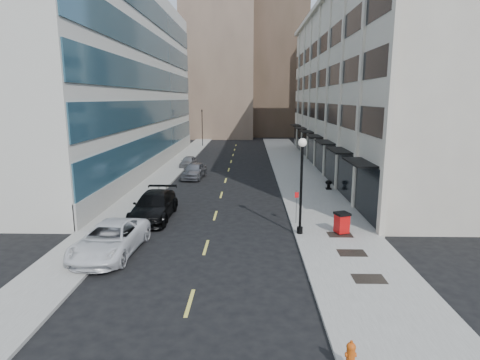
{
  "coord_description": "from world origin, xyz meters",
  "views": [
    {
      "loc": [
        2.33,
        -18.45,
        7.91
      ],
      "look_at": [
        1.69,
        8.52,
        2.4
      ],
      "focal_mm": 30.0,
      "sensor_mm": 36.0,
      "label": 1
    }
  ],
  "objects_px": {
    "traffic_signal": "(202,112)",
    "car_black_pickup": "(154,206)",
    "car_silver_sedan": "(194,171)",
    "lamppost": "(301,177)",
    "urn_planter": "(329,184)",
    "car_grey_sedan": "(188,162)",
    "trash_bin": "(342,222)",
    "sign_post": "(297,202)",
    "fire_hydrant": "(351,355)",
    "car_white_van": "(110,239)"
  },
  "relations": [
    {
      "from": "trash_bin",
      "to": "urn_planter",
      "type": "xyz_separation_m",
      "value": [
        1.48,
        11.59,
        -0.18
      ]
    },
    {
      "from": "trash_bin",
      "to": "sign_post",
      "type": "relative_size",
      "value": 0.58
    },
    {
      "from": "car_white_van",
      "to": "lamppost",
      "type": "xyz_separation_m",
      "value": [
        10.1,
        3.09,
        2.68
      ]
    },
    {
      "from": "car_grey_sedan",
      "to": "trash_bin",
      "type": "distance_m",
      "value": 26.71
    },
    {
      "from": "car_grey_sedan",
      "to": "urn_planter",
      "type": "relative_size",
      "value": 4.67
    },
    {
      "from": "traffic_signal",
      "to": "sign_post",
      "type": "xyz_separation_m",
      "value": [
        10.8,
        -42.03,
        -4.16
      ]
    },
    {
      "from": "car_silver_sedan",
      "to": "lamppost",
      "type": "xyz_separation_m",
      "value": [
        8.5,
        -17.0,
        2.7
      ]
    },
    {
      "from": "car_silver_sedan",
      "to": "sign_post",
      "type": "xyz_separation_m",
      "value": [
        8.5,
        -15.03,
        0.76
      ]
    },
    {
      "from": "car_white_van",
      "to": "car_black_pickup",
      "type": "height_order",
      "value": "car_black_pickup"
    },
    {
      "from": "trash_bin",
      "to": "sign_post",
      "type": "distance_m",
      "value": 3.17
    },
    {
      "from": "car_grey_sedan",
      "to": "fire_hydrant",
      "type": "relative_size",
      "value": 4.2
    },
    {
      "from": "trash_bin",
      "to": "traffic_signal",
      "type": "bearing_deg",
      "value": 87.03
    },
    {
      "from": "trash_bin",
      "to": "car_silver_sedan",
      "type": "bearing_deg",
      "value": 103.15
    },
    {
      "from": "car_silver_sedan",
      "to": "sign_post",
      "type": "relative_size",
      "value": 2.18
    },
    {
      "from": "urn_planter",
      "to": "car_silver_sedan",
      "type": "bearing_deg",
      "value": 156.81
    },
    {
      "from": "traffic_signal",
      "to": "lamppost",
      "type": "bearing_deg",
      "value": -76.21
    },
    {
      "from": "car_black_pickup",
      "to": "car_grey_sedan",
      "type": "relative_size",
      "value": 1.59
    },
    {
      "from": "car_silver_sedan",
      "to": "urn_planter",
      "type": "bearing_deg",
      "value": -17.2
    },
    {
      "from": "fire_hydrant",
      "to": "urn_planter",
      "type": "height_order",
      "value": "fire_hydrant"
    },
    {
      "from": "traffic_signal",
      "to": "car_black_pickup",
      "type": "height_order",
      "value": "traffic_signal"
    },
    {
      "from": "car_white_van",
      "to": "lamppost",
      "type": "height_order",
      "value": "lamppost"
    },
    {
      "from": "fire_hydrant",
      "to": "trash_bin",
      "type": "distance_m",
      "value": 12.34
    },
    {
      "from": "trash_bin",
      "to": "fire_hydrant",
      "type": "bearing_deg",
      "value": -121.18
    },
    {
      "from": "trash_bin",
      "to": "sign_post",
      "type": "height_order",
      "value": "sign_post"
    },
    {
      "from": "car_grey_sedan",
      "to": "car_white_van",
      "type": "bearing_deg",
      "value": -84.8
    },
    {
      "from": "lamppost",
      "to": "urn_planter",
      "type": "distance_m",
      "value": 12.65
    },
    {
      "from": "car_grey_sedan",
      "to": "lamppost",
      "type": "bearing_deg",
      "value": -61.69
    },
    {
      "from": "car_white_van",
      "to": "car_black_pickup",
      "type": "relative_size",
      "value": 0.97
    },
    {
      "from": "car_white_van",
      "to": "trash_bin",
      "type": "relative_size",
      "value": 4.69
    },
    {
      "from": "car_grey_sedan",
      "to": "trash_bin",
      "type": "bearing_deg",
      "value": -56.79
    },
    {
      "from": "car_silver_sedan",
      "to": "traffic_signal",
      "type": "bearing_deg",
      "value": 100.85
    },
    {
      "from": "car_black_pickup",
      "to": "car_silver_sedan",
      "type": "relative_size",
      "value": 1.29
    },
    {
      "from": "sign_post",
      "to": "car_grey_sedan",
      "type": "bearing_deg",
      "value": 103.94
    },
    {
      "from": "car_black_pickup",
      "to": "urn_planter",
      "type": "height_order",
      "value": "car_black_pickup"
    },
    {
      "from": "car_black_pickup",
      "to": "urn_planter",
      "type": "distance_m",
      "value": 15.72
    },
    {
      "from": "fire_hydrant",
      "to": "urn_planter",
      "type": "relative_size",
      "value": 1.11
    },
    {
      "from": "car_black_pickup",
      "to": "fire_hydrant",
      "type": "xyz_separation_m",
      "value": [
        9.32,
        -15.21,
        -0.29
      ]
    },
    {
      "from": "car_grey_sedan",
      "to": "sign_post",
      "type": "relative_size",
      "value": 1.77
    },
    {
      "from": "lamppost",
      "to": "traffic_signal",
      "type": "bearing_deg",
      "value": 103.79
    },
    {
      "from": "trash_bin",
      "to": "urn_planter",
      "type": "relative_size",
      "value": 1.54
    },
    {
      "from": "traffic_signal",
      "to": "urn_planter",
      "type": "height_order",
      "value": "traffic_signal"
    },
    {
      "from": "car_white_van",
      "to": "lamppost",
      "type": "distance_m",
      "value": 10.9
    },
    {
      "from": "sign_post",
      "to": "car_white_van",
      "type": "bearing_deg",
      "value": -164.41
    },
    {
      "from": "lamppost",
      "to": "sign_post",
      "type": "bearing_deg",
      "value": 90.0
    },
    {
      "from": "traffic_signal",
      "to": "urn_planter",
      "type": "relative_size",
      "value": 8.59
    },
    {
      "from": "car_silver_sedan",
      "to": "sign_post",
      "type": "height_order",
      "value": "sign_post"
    },
    {
      "from": "sign_post",
      "to": "urn_planter",
      "type": "bearing_deg",
      "value": 56.97
    },
    {
      "from": "car_black_pickup",
      "to": "sign_post",
      "type": "height_order",
      "value": "sign_post"
    },
    {
      "from": "car_grey_sedan",
      "to": "urn_planter",
      "type": "height_order",
      "value": "car_grey_sedan"
    },
    {
      "from": "lamppost",
      "to": "urn_planter",
      "type": "height_order",
      "value": "lamppost"
    }
  ]
}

